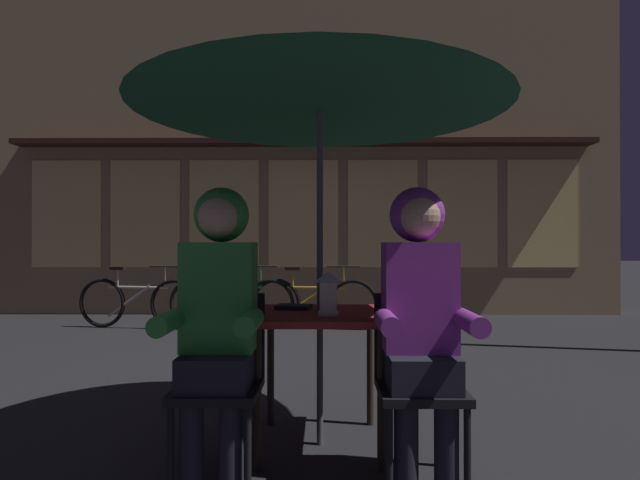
% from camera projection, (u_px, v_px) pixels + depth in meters
% --- Properties ---
extents(ground_plane, '(60.00, 60.00, 0.00)m').
position_uv_depth(ground_plane, '(320.00, 444.00, 2.79)').
color(ground_plane, '#232326').
extents(cafe_table, '(0.72, 0.72, 0.74)m').
position_uv_depth(cafe_table, '(320.00, 330.00, 2.79)').
color(cafe_table, maroon).
rests_on(cafe_table, ground_plane).
extents(patio_umbrella, '(2.10, 2.10, 2.31)m').
position_uv_depth(patio_umbrella, '(320.00, 78.00, 2.80)').
color(patio_umbrella, '#4C4C51').
rests_on(patio_umbrella, ground_plane).
extents(lantern, '(0.11, 0.11, 0.23)m').
position_uv_depth(lantern, '(328.00, 292.00, 2.68)').
color(lantern, white).
rests_on(lantern, cafe_table).
extents(chair_left, '(0.40, 0.40, 0.87)m').
position_uv_depth(chair_left, '(221.00, 374.00, 2.43)').
color(chair_left, black).
rests_on(chair_left, ground_plane).
extents(chair_right, '(0.40, 0.40, 0.87)m').
position_uv_depth(chair_right, '(418.00, 374.00, 2.42)').
color(chair_right, black).
rests_on(chair_right, ground_plane).
extents(person_left_hooded, '(0.45, 0.56, 1.40)m').
position_uv_depth(person_left_hooded, '(218.00, 302.00, 2.37)').
color(person_left_hooded, black).
rests_on(person_left_hooded, ground_plane).
extents(person_right_hooded, '(0.45, 0.56, 1.40)m').
position_uv_depth(person_right_hooded, '(420.00, 302.00, 2.36)').
color(person_right_hooded, black).
rests_on(person_right_hooded, ground_plane).
extents(shopfront_building, '(10.00, 0.93, 6.20)m').
position_uv_depth(shopfront_building, '(304.00, 124.00, 8.21)').
color(shopfront_building, '#937A56').
rests_on(shopfront_building, ground_plane).
extents(bicycle_nearest, '(1.67, 0.28, 0.84)m').
position_uv_depth(bicycle_nearest, '(137.00, 302.00, 6.60)').
color(bicycle_nearest, black).
rests_on(bicycle_nearest, ground_plane).
extents(bicycle_second, '(1.68, 0.12, 0.84)m').
position_uv_depth(bicycle_second, '(231.00, 302.00, 6.63)').
color(bicycle_second, black).
rests_on(bicycle_second, ground_plane).
extents(bicycle_third, '(1.68, 0.21, 0.84)m').
position_uv_depth(bicycle_third, '(314.00, 303.00, 6.56)').
color(bicycle_third, black).
rests_on(bicycle_third, ground_plane).
extents(book, '(0.22, 0.17, 0.02)m').
position_uv_depth(book, '(294.00, 307.00, 2.93)').
color(book, black).
rests_on(book, cafe_table).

